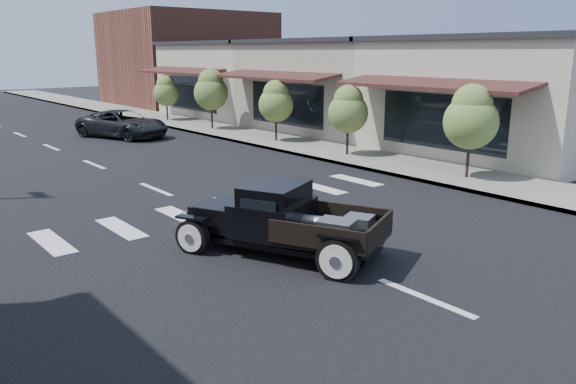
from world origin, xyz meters
TOP-DOWN VIEW (x-y plane):
  - ground at (0.00, 0.00)m, footprint 120.00×120.00m
  - road at (0.00, 15.00)m, footprint 14.00×80.00m
  - road_markings at (0.00, 10.00)m, footprint 12.00×60.00m
  - sidewalk_right at (8.50, 15.00)m, footprint 3.00×80.00m
  - storefront_near at (15.00, 4.00)m, footprint 10.00×9.00m
  - storefront_mid at (15.00, 13.00)m, footprint 10.00×9.00m
  - storefront_far at (15.00, 22.00)m, footprint 10.00×9.00m
  - far_building_right at (15.50, 32.00)m, footprint 11.00×10.00m
  - small_tree_a at (8.30, 1.68)m, footprint 1.72×1.72m
  - small_tree_b at (8.30, 7.09)m, footprint 1.56×1.56m
  - small_tree_c at (8.30, 11.62)m, footprint 1.57×1.57m
  - small_tree_d at (8.30, 17.09)m, footprint 1.78×1.78m
  - small_tree_e at (8.30, 22.08)m, footprint 1.50×1.50m
  - hotrod_pickup at (-0.49, 0.22)m, footprint 3.70×4.84m
  - second_car at (3.69, 17.83)m, footprint 3.72×5.20m

SIDE VIEW (x-z plane):
  - ground at x=0.00m, z-range 0.00..0.00m
  - road_markings at x=0.00m, z-range -0.03..0.03m
  - road at x=0.00m, z-range 0.00..0.02m
  - sidewalk_right at x=8.50m, z-range 0.00..0.15m
  - second_car at x=3.69m, z-range 0.00..1.31m
  - hotrod_pickup at x=-0.49m, z-range 0.00..1.52m
  - small_tree_e at x=8.30m, z-range 0.15..2.64m
  - small_tree_b at x=8.30m, z-range 0.15..2.75m
  - small_tree_c at x=8.30m, z-range 0.15..2.76m
  - small_tree_a at x=8.30m, z-range 0.15..3.01m
  - small_tree_d at x=8.30m, z-range 0.15..3.12m
  - storefront_near at x=15.00m, z-range 0.00..4.50m
  - storefront_mid at x=15.00m, z-range 0.00..4.50m
  - storefront_far at x=15.00m, z-range 0.00..4.50m
  - far_building_right at x=15.50m, z-range 0.00..7.00m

